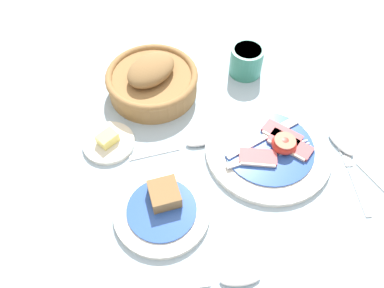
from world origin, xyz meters
name	(u,v)px	position (x,y,z in m)	size (l,w,h in m)	color
ground_plane	(238,169)	(0.00, 0.00, 0.00)	(3.00, 3.00, 0.00)	#A3BCD1
breakfast_plate	(269,148)	(0.08, 0.00, 0.01)	(0.26, 0.26, 0.04)	silver
bread_plate	(162,208)	(-0.18, 0.01, 0.01)	(0.18, 0.18, 0.05)	silver
sugar_cup	(246,60)	(0.19, 0.21, 0.04)	(0.08, 0.08, 0.07)	#337F6B
bread_basket	(152,80)	(-0.03, 0.29, 0.04)	(0.21, 0.21, 0.09)	olive
butter_dish	(109,142)	(-0.19, 0.21, 0.01)	(0.11, 0.11, 0.03)	silver
teaspoon_by_saucer	(190,144)	(-0.05, 0.11, 0.01)	(0.19, 0.08, 0.01)	silver
teaspoon_near_cup	(224,281)	(-0.16, -0.16, 0.01)	(0.18, 0.11, 0.01)	silver
teaspoon_stray	(350,153)	(0.22, -0.11, 0.01)	(0.03, 0.19, 0.01)	silver
fork_on_cloth	(353,176)	(0.18, -0.15, 0.00)	(0.11, 0.17, 0.01)	silver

